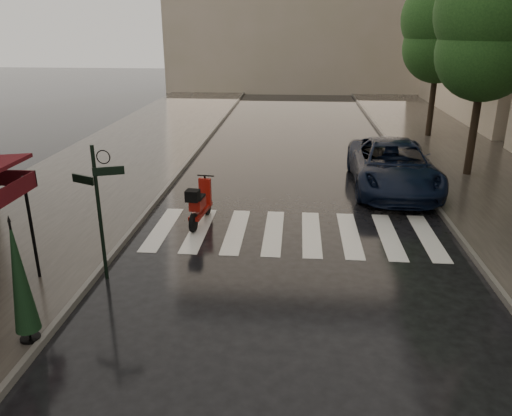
# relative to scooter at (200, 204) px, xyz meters

# --- Properties ---
(ground) EXTENTS (120.00, 120.00, 0.00)m
(ground) POSITION_rel_scooter_xyz_m (-0.29, -6.49, -0.58)
(ground) COLOR black
(ground) RESTS_ON ground
(sidewalk_near) EXTENTS (6.00, 60.00, 0.12)m
(sidewalk_near) POSITION_rel_scooter_xyz_m (-4.79, 5.51, -0.52)
(sidewalk_near) COLOR #38332D
(sidewalk_near) RESTS_ON ground
(sidewalk_far) EXTENTS (5.50, 60.00, 0.12)m
(sidewalk_far) POSITION_rel_scooter_xyz_m (9.96, 5.51, -0.52)
(sidewalk_far) COLOR #38332D
(sidewalk_far) RESTS_ON ground
(curb_near) EXTENTS (0.12, 60.00, 0.16)m
(curb_near) POSITION_rel_scooter_xyz_m (-1.74, 5.51, -0.51)
(curb_near) COLOR #595651
(curb_near) RESTS_ON ground
(curb_far) EXTENTS (0.12, 60.00, 0.16)m
(curb_far) POSITION_rel_scooter_xyz_m (7.16, 5.51, -0.51)
(curb_far) COLOR #595651
(curb_far) RESTS_ON ground
(crosswalk) EXTENTS (7.85, 3.20, 0.01)m
(crosswalk) POSITION_rel_scooter_xyz_m (2.68, -0.49, -0.58)
(crosswalk) COLOR silver
(crosswalk) RESTS_ON ground
(signpost) EXTENTS (1.17, 0.29, 3.10)m
(signpost) POSITION_rel_scooter_xyz_m (-1.49, -3.49, 1.25)
(signpost) COLOR black
(signpost) RESTS_ON ground
(tree_mid) EXTENTS (3.80, 3.80, 8.34)m
(tree_mid) POSITION_rel_scooter_xyz_m (9.21, 5.51, 5.01)
(tree_mid) COLOR black
(tree_mid) RESTS_ON sidewalk_far
(tree_far) EXTENTS (3.80, 3.80, 8.16)m
(tree_far) POSITION_rel_scooter_xyz_m (9.41, 12.51, 4.87)
(tree_far) COLOR black
(tree_far) RESTS_ON sidewalk_far
(scooter) EXTENTS (0.59, 1.91, 1.26)m
(scooter) POSITION_rel_scooter_xyz_m (0.00, 0.00, 0.00)
(scooter) COLOR black
(scooter) RESTS_ON ground
(parked_car) EXTENTS (2.82, 5.97, 1.65)m
(parked_car) POSITION_rel_scooter_xyz_m (6.09, 3.84, 0.24)
(parked_car) COLOR black
(parked_car) RESTS_ON ground
(parasol_back) EXTENTS (0.44, 0.44, 2.33)m
(parasol_back) POSITION_rel_scooter_xyz_m (-1.94, -6.04, 0.79)
(parasol_back) COLOR black
(parasol_back) RESTS_ON sidewalk_near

